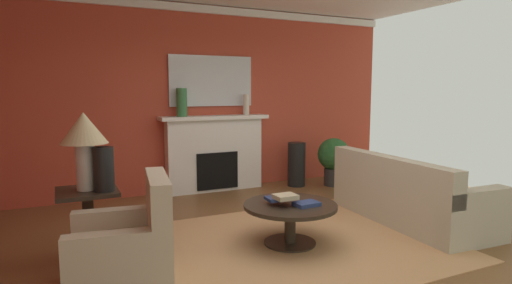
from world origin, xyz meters
TOP-DOWN VIEW (x-y plane):
  - ground_plane at (0.00, 0.00)m, footprint 8.41×8.41m
  - wall_fireplace at (0.00, 2.88)m, footprint 7.07×0.12m
  - crown_moulding at (0.00, 2.80)m, footprint 7.07×0.08m
  - area_rug at (0.03, -0.01)m, footprint 3.26×2.64m
  - fireplace at (0.15, 2.67)m, footprint 1.80×0.35m
  - mantel_mirror at (0.15, 2.79)m, footprint 1.42×0.04m
  - sofa at (1.78, 0.05)m, footprint 1.01×2.15m
  - armchair_near_window at (-1.71, -0.29)m, footprint 0.91×0.91m
  - coffee_table at (0.03, -0.01)m, footprint 1.00×1.00m
  - side_table at (-1.95, 0.49)m, footprint 0.56×0.56m
  - table_lamp at (-1.95, 0.49)m, footprint 0.44×0.44m
  - vase_mantel_left at (-0.40, 2.62)m, footprint 0.17×0.17m
  - vase_mantel_right at (0.70, 2.62)m, footprint 0.10×0.10m
  - vase_tall_corner at (1.54, 2.37)m, footprint 0.31×0.31m
  - vase_on_side_table at (-1.80, 0.37)m, footprint 0.19×0.19m
  - book_red_cover at (0.15, -0.15)m, footprint 0.27×0.20m
  - book_art_folio at (-0.09, 0.05)m, footprint 0.25×0.20m
  - book_small_novel at (-0.06, -0.06)m, footprint 0.24×0.20m
  - potted_plant at (2.14, 2.12)m, footprint 0.56×0.56m

SIDE VIEW (x-z plane):
  - ground_plane at x=0.00m, z-range 0.00..0.00m
  - area_rug at x=0.03m, z-range 0.00..0.01m
  - sofa at x=1.78m, z-range -0.13..0.72m
  - armchair_near_window at x=-1.71m, z-range -0.17..0.78m
  - coffee_table at x=0.03m, z-range 0.11..0.56m
  - vase_tall_corner at x=1.54m, z-range 0.00..0.76m
  - side_table at x=-1.95m, z-range 0.05..0.75m
  - book_red_cover at x=0.15m, z-range 0.45..0.49m
  - potted_plant at x=2.14m, z-range 0.08..0.91m
  - book_art_folio at x=-0.09m, z-range 0.49..0.52m
  - book_small_novel at x=-0.06m, z-range 0.52..0.57m
  - fireplace at x=0.15m, z-range -0.03..1.21m
  - vase_on_side_table at x=-1.80m, z-range 0.70..1.12m
  - table_lamp at x=-1.95m, z-range 0.85..1.60m
  - vase_mantel_right at x=0.70m, z-range 1.25..1.59m
  - vase_mantel_left at x=-0.40m, z-range 1.25..1.69m
  - wall_fireplace at x=0.00m, z-range 0.00..3.02m
  - mantel_mirror at x=0.15m, z-range 1.40..2.22m
  - crown_moulding at x=0.00m, z-range 2.88..3.00m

